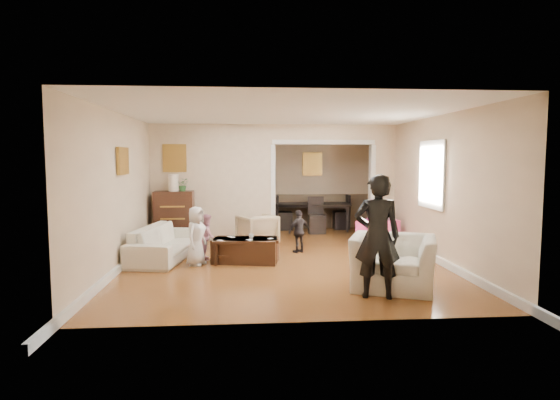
{
  "coord_description": "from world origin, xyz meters",
  "views": [
    {
      "loc": [
        -0.66,
        -8.46,
        1.84
      ],
      "look_at": [
        0.0,
        0.2,
        1.05
      ],
      "focal_mm": 29.27,
      "sensor_mm": 36.0,
      "label": 1
    }
  ],
  "objects": [
    {
      "name": "framed_art_alcove",
      "position": [
        1.1,
        3.44,
        1.7
      ],
      "size": [
        0.45,
        0.03,
        0.55
      ],
      "primitive_type": "cube",
      "color": "brown"
    },
    {
      "name": "sofa",
      "position": [
        -2.13,
        -0.03,
        0.3
      ],
      "size": [
        1.15,
        2.17,
        0.6
      ],
      "primitive_type": "imported",
      "rotation": [
        0.0,
        0.0,
        1.4
      ],
      "color": "beige",
      "rests_on": "ground"
    },
    {
      "name": "cyan_cup",
      "position": [
        2.2,
        1.05,
        0.57
      ],
      "size": [
        0.08,
        0.08,
        0.08
      ],
      "primitive_type": "cylinder",
      "color": "teal",
      "rests_on": "play_table"
    },
    {
      "name": "framed_art_partition",
      "position": [
        -2.2,
        1.7,
        1.85
      ],
      "size": [
        0.45,
        0.03,
        0.55
      ],
      "primitive_type": "cube",
      "color": "brown",
      "rests_on": "partition_left"
    },
    {
      "name": "child_kneel_b",
      "position": [
        -1.36,
        -0.14,
        0.42
      ],
      "size": [
        0.37,
        0.45,
        0.83
      ],
      "primitive_type": "imported",
      "rotation": [
        0.0,
        0.0,
        1.73
      ],
      "color": "#CA7E8D",
      "rests_on": "ground"
    },
    {
      "name": "adult_person",
      "position": [
        1.06,
        -2.66,
        0.82
      ],
      "size": [
        0.66,
        0.49,
        1.64
      ],
      "primitive_type": "imported",
      "rotation": [
        0.0,
        0.0,
        2.96
      ],
      "color": "black",
      "rests_on": "ground"
    },
    {
      "name": "window_pane",
      "position": [
        2.73,
        -0.4,
        1.55
      ],
      "size": [
        0.03,
        0.95,
        1.1
      ],
      "primitive_type": "cube",
      "color": "white",
      "rests_on": "ground"
    },
    {
      "name": "floor",
      "position": [
        0.0,
        0.0,
        0.0
      ],
      "size": [
        7.0,
        7.0,
        0.0
      ],
      "primitive_type": "plane",
      "color": "#A15E29",
      "rests_on": "ground"
    },
    {
      "name": "coffee_table",
      "position": [
        -0.66,
        -0.44,
        0.21
      ],
      "size": [
        1.23,
        0.78,
        0.43
      ],
      "primitive_type": "cube",
      "rotation": [
        0.0,
        0.0,
        -0.19
      ],
      "color": "#351F10",
      "rests_on": "ground"
    },
    {
      "name": "partition_header",
      "position": [
        1.1,
        1.8,
        2.42
      ],
      "size": [
        2.22,
        0.18,
        0.35
      ],
      "primitive_type": "cube",
      "color": "beige",
      "rests_on": "partition_right"
    },
    {
      "name": "partition_right",
      "position": [
        2.48,
        1.8,
        1.3
      ],
      "size": [
        0.55,
        0.18,
        2.6
      ],
      "primitive_type": "cube",
      "color": "beige",
      "rests_on": "ground"
    },
    {
      "name": "craft_papers",
      "position": [
        -0.74,
        -0.47,
        0.43
      ],
      "size": [
        1.0,
        0.49,
        0.0
      ],
      "color": "white",
      "rests_on": "coffee_table"
    },
    {
      "name": "potted_plant",
      "position": [
        -2.0,
        1.49,
        1.28
      ],
      "size": [
        0.25,
        0.22,
        0.28
      ],
      "primitive_type": "imported",
      "color": "#30662D",
      "rests_on": "dresser"
    },
    {
      "name": "partition_left",
      "position": [
        -1.38,
        1.8,
        1.3
      ],
      "size": [
        2.75,
        0.18,
        2.6
      ],
      "primitive_type": "cube",
      "color": "beige",
      "rests_on": "ground"
    },
    {
      "name": "child_kneel_a",
      "position": [
        -1.51,
        -0.59,
        0.51
      ],
      "size": [
        0.48,
        0.58,
        1.02
      ],
      "primitive_type": "imported",
      "rotation": [
        0.0,
        0.0,
        1.2
      ],
      "color": "silver",
      "rests_on": "ground"
    },
    {
      "name": "coffee_cup",
      "position": [
        -0.56,
        -0.49,
        0.47
      ],
      "size": [
        0.11,
        0.11,
        0.09
      ],
      "primitive_type": "imported",
      "rotation": [
        0.0,
        0.0,
        -0.19
      ],
      "color": "silver",
      "rests_on": "coffee_table"
    },
    {
      "name": "framed_art_sofa_wall",
      "position": [
        -2.71,
        -0.6,
        1.8
      ],
      "size": [
        0.03,
        0.55,
        0.4
      ],
      "primitive_type": "cube",
      "color": "brown"
    },
    {
      "name": "dining_table",
      "position": [
        1.09,
        3.24,
        0.35
      ],
      "size": [
        2.16,
        1.48,
        0.69
      ],
      "primitive_type": "imported",
      "rotation": [
        0.0,
        0.0,
        -0.2
      ],
      "color": "black",
      "rests_on": "ground"
    },
    {
      "name": "armchair_back",
      "position": [
        -0.41,
        1.12,
        0.33
      ],
      "size": [
        0.96,
        0.97,
        0.66
      ],
      "primitive_type": "imported",
      "rotation": [
        0.0,
        0.0,
        3.62
      ],
      "color": "tan",
      "rests_on": "ground"
    },
    {
      "name": "child_toddler",
      "position": [
        0.39,
        0.31,
        0.42
      ],
      "size": [
        0.53,
        0.42,
        0.84
      ],
      "primitive_type": "imported",
      "rotation": [
        0.0,
        0.0,
        -2.64
      ],
      "color": "black",
      "rests_on": "ground"
    },
    {
      "name": "play_bowl",
      "position": [
        2.35,
        0.98,
        0.56
      ],
      "size": [
        0.23,
        0.23,
        0.05
      ],
      "primitive_type": "imported",
      "rotation": [
        0.0,
        0.0,
        0.14
      ],
      "color": "beige",
      "rests_on": "play_table"
    },
    {
      "name": "armchair_front",
      "position": [
        1.43,
        -2.22,
        0.37
      ],
      "size": [
        1.43,
        1.35,
        0.75
      ],
      "primitive_type": "imported",
      "rotation": [
        0.0,
        0.0,
        -0.37
      ],
      "color": "beige",
      "rests_on": "ground"
    },
    {
      "name": "cereal_box",
      "position": [
        2.42,
        1.2,
        0.68
      ],
      "size": [
        0.21,
        0.1,
        0.3
      ],
      "primitive_type": "cube",
      "rotation": [
        0.0,
        0.0,
        0.14
      ],
      "color": "yellow",
      "rests_on": "play_table"
    },
    {
      "name": "toy_block",
      "position": [
        2.18,
        1.22,
        0.56
      ],
      "size": [
        0.1,
        0.09,
        0.05
      ],
      "primitive_type": "cube",
      "rotation": [
        0.0,
        0.0,
        0.49
      ],
      "color": "red",
      "rests_on": "play_table"
    },
    {
      "name": "play_table",
      "position": [
        2.3,
        1.1,
        0.27
      ],
      "size": [
        0.63,
        0.63,
        0.53
      ],
      "primitive_type": "cube",
      "rotation": [
        0.0,
        0.0,
        0.14
      ],
      "color": "#E63C8A",
      "rests_on": "ground"
    },
    {
      "name": "table_lamp",
      "position": [
        -2.2,
        1.49,
        1.32
      ],
      "size": [
        0.22,
        0.22,
        0.36
      ],
      "primitive_type": "cylinder",
      "color": "#F6E3C8",
      "rests_on": "dresser"
    },
    {
      "name": "dresser",
      "position": [
        -2.2,
        1.49,
        0.57
      ],
      "size": [
        0.83,
        0.47,
        1.14
      ],
      "primitive_type": "cube",
      "color": "#35180F",
      "rests_on": "ground"
    }
  ]
}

